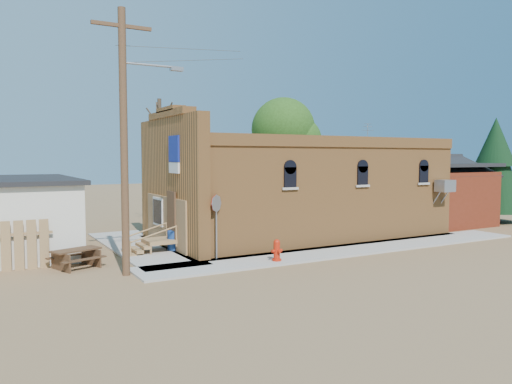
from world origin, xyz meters
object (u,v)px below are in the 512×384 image
brick_bar (295,191)px  stop_sign (216,210)px  picnic_table (76,256)px  fire_hydrant (277,250)px  utility_pole (125,136)px  trash_barrel (174,240)px

brick_bar → stop_sign: 7.19m
picnic_table → stop_sign: bearing=-35.5°
brick_bar → fire_hydrant: (-4.27, -5.11, -1.85)m
brick_bar → fire_hydrant: 6.91m
utility_pole → fire_hydrant: 7.03m
stop_sign → brick_bar: bearing=19.2°
picnic_table → fire_hydrant: bearing=-42.1°
brick_bar → fire_hydrant: bearing=-129.9°
brick_bar → trash_barrel: (-6.94, -1.05, -1.84)m
utility_pole → stop_sign: bearing=9.4°
utility_pole → fire_hydrant: size_ratio=10.84×
trash_barrel → picnic_table: (-4.20, -1.24, -0.04)m
brick_bar → utility_pole: utility_pole is taller
brick_bar → picnic_table: (-11.14, -2.29, -1.88)m
utility_pole → picnic_table: 4.94m
picnic_table → trash_barrel: bearing=-3.3°
picnic_table → utility_pole: bearing=-75.7°
stop_sign → trash_barrel: (-0.78, 2.64, -1.52)m
fire_hydrant → brick_bar: bearing=47.0°
fire_hydrant → trash_barrel: (-2.67, 4.06, 0.01)m
utility_pole → picnic_table: size_ratio=4.47×
brick_bar → trash_barrel: bearing=-171.4°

